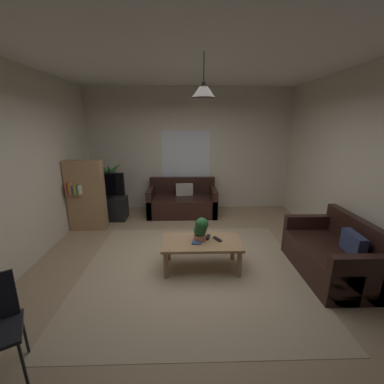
{
  "coord_description": "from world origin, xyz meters",
  "views": [
    {
      "loc": [
        -0.1,
        -3.3,
        2.07
      ],
      "look_at": [
        0.0,
        0.3,
        1.05
      ],
      "focal_mm": 22.69,
      "sensor_mm": 36.0,
      "label": 1
    }
  ],
  "objects_px": {
    "potted_plant_on_table": "(201,229)",
    "couch_under_window": "(182,203)",
    "potted_palm_corner": "(112,190)",
    "tv_stand": "(106,208)",
    "remote_on_table_0": "(217,239)",
    "remote_on_table_1": "(208,237)",
    "coffee_table": "(202,246)",
    "bookshelf_corner": "(86,196)",
    "pendant_lamp": "(204,89)",
    "tv": "(103,185)",
    "couch_right_side": "(332,256)",
    "book_on_table_0": "(196,243)"
  },
  "relations": [
    {
      "from": "couch_right_side",
      "to": "bookshelf_corner",
      "type": "bearing_deg",
      "value": -112.19
    },
    {
      "from": "remote_on_table_0",
      "to": "bookshelf_corner",
      "type": "height_order",
      "value": "bookshelf_corner"
    },
    {
      "from": "couch_right_side",
      "to": "remote_on_table_0",
      "type": "distance_m",
      "value": 1.62
    },
    {
      "from": "couch_right_side",
      "to": "book_on_table_0",
      "type": "height_order",
      "value": "couch_right_side"
    },
    {
      "from": "potted_plant_on_table",
      "to": "tv_stand",
      "type": "distance_m",
      "value": 2.81
    },
    {
      "from": "coffee_table",
      "to": "pendant_lamp",
      "type": "distance_m",
      "value": 2.11
    },
    {
      "from": "tv",
      "to": "potted_palm_corner",
      "type": "relative_size",
      "value": 0.73
    },
    {
      "from": "remote_on_table_1",
      "to": "potted_palm_corner",
      "type": "distance_m",
      "value": 3.22
    },
    {
      "from": "remote_on_table_0",
      "to": "couch_right_side",
      "type": "bearing_deg",
      "value": 142.76
    },
    {
      "from": "potted_palm_corner",
      "to": "tv_stand",
      "type": "bearing_deg",
      "value": -88.68
    },
    {
      "from": "potted_plant_on_table",
      "to": "potted_palm_corner",
      "type": "relative_size",
      "value": 0.29
    },
    {
      "from": "coffee_table",
      "to": "remote_on_table_0",
      "type": "height_order",
      "value": "remote_on_table_0"
    },
    {
      "from": "potted_plant_on_table",
      "to": "tv_stand",
      "type": "xyz_separation_m",
      "value": [
        -1.99,
        1.95,
        -0.37
      ]
    },
    {
      "from": "bookshelf_corner",
      "to": "pendant_lamp",
      "type": "distance_m",
      "value": 3.16
    },
    {
      "from": "book_on_table_0",
      "to": "potted_plant_on_table",
      "type": "height_order",
      "value": "potted_plant_on_table"
    },
    {
      "from": "book_on_table_0",
      "to": "remote_on_table_0",
      "type": "height_order",
      "value": "remote_on_table_0"
    },
    {
      "from": "tv_stand",
      "to": "tv",
      "type": "xyz_separation_m",
      "value": [
        -0.0,
        -0.02,
        0.54
      ]
    },
    {
      "from": "couch_under_window",
      "to": "tv",
      "type": "xyz_separation_m",
      "value": [
        -1.7,
        -0.3,
        0.51
      ]
    },
    {
      "from": "couch_right_side",
      "to": "coffee_table",
      "type": "xyz_separation_m",
      "value": [
        -1.83,
        0.19,
        0.09
      ]
    },
    {
      "from": "coffee_table",
      "to": "remote_on_table_0",
      "type": "xyz_separation_m",
      "value": [
        0.23,
        0.04,
        0.08
      ]
    },
    {
      "from": "pendant_lamp",
      "to": "book_on_table_0",
      "type": "bearing_deg",
      "value": -140.95
    },
    {
      "from": "bookshelf_corner",
      "to": "tv_stand",
      "type": "bearing_deg",
      "value": 70.7
    },
    {
      "from": "remote_on_table_1",
      "to": "tv_stand",
      "type": "xyz_separation_m",
      "value": [
        -2.1,
        1.88,
        -0.2
      ]
    },
    {
      "from": "pendant_lamp",
      "to": "remote_on_table_0",
      "type": "bearing_deg",
      "value": 9.33
    },
    {
      "from": "book_on_table_0",
      "to": "pendant_lamp",
      "type": "relative_size",
      "value": 0.25
    },
    {
      "from": "potted_palm_corner",
      "to": "potted_plant_on_table",
      "type": "bearing_deg",
      "value": -51.27
    },
    {
      "from": "couch_under_window",
      "to": "bookshelf_corner",
      "type": "height_order",
      "value": "bookshelf_corner"
    },
    {
      "from": "potted_palm_corner",
      "to": "bookshelf_corner",
      "type": "relative_size",
      "value": 0.89
    },
    {
      "from": "couch_under_window",
      "to": "potted_palm_corner",
      "type": "xyz_separation_m",
      "value": [
        -1.71,
        0.27,
        0.25
      ]
    },
    {
      "from": "couch_under_window",
      "to": "tv_stand",
      "type": "bearing_deg",
      "value": -170.54
    },
    {
      "from": "couch_right_side",
      "to": "potted_plant_on_table",
      "type": "xyz_separation_m",
      "value": [
        -1.84,
        0.22,
        0.34
      ]
    },
    {
      "from": "remote_on_table_0",
      "to": "tv",
      "type": "distance_m",
      "value": 2.97
    },
    {
      "from": "book_on_table_0",
      "to": "remote_on_table_1",
      "type": "xyz_separation_m",
      "value": [
        0.18,
        0.17,
        0.0
      ]
    },
    {
      "from": "couch_right_side",
      "to": "tv_stand",
      "type": "xyz_separation_m",
      "value": [
        -3.83,
        2.17,
        -0.03
      ]
    },
    {
      "from": "remote_on_table_0",
      "to": "remote_on_table_1",
      "type": "bearing_deg",
      "value": -56.37
    },
    {
      "from": "tv_stand",
      "to": "book_on_table_0",
      "type": "bearing_deg",
      "value": -46.75
    },
    {
      "from": "coffee_table",
      "to": "potted_plant_on_table",
      "type": "bearing_deg",
      "value": 112.02
    },
    {
      "from": "couch_right_side",
      "to": "potted_palm_corner",
      "type": "relative_size",
      "value": 1.1
    },
    {
      "from": "coffee_table",
      "to": "bookshelf_corner",
      "type": "xyz_separation_m",
      "value": [
        -2.19,
        1.45,
        0.34
      ]
    },
    {
      "from": "couch_under_window",
      "to": "remote_on_table_0",
      "type": "height_order",
      "value": "couch_under_window"
    },
    {
      "from": "potted_palm_corner",
      "to": "pendant_lamp",
      "type": "relative_size",
      "value": 2.44
    },
    {
      "from": "couch_right_side",
      "to": "tv",
      "type": "distance_m",
      "value": 4.42
    },
    {
      "from": "couch_right_side",
      "to": "pendant_lamp",
      "type": "xyz_separation_m",
      "value": [
        -1.83,
        0.19,
        2.19
      ]
    },
    {
      "from": "potted_plant_on_table",
      "to": "tv_stand",
      "type": "bearing_deg",
      "value": 135.64
    },
    {
      "from": "potted_plant_on_table",
      "to": "couch_under_window",
      "type": "bearing_deg",
      "value": 97.48
    },
    {
      "from": "couch_right_side",
      "to": "tv_stand",
      "type": "bearing_deg",
      "value": -119.51
    },
    {
      "from": "remote_on_table_1",
      "to": "potted_palm_corner",
      "type": "relative_size",
      "value": 0.13
    },
    {
      "from": "coffee_table",
      "to": "pendant_lamp",
      "type": "xyz_separation_m",
      "value": [
        0.0,
        -0.0,
        2.11
      ]
    },
    {
      "from": "remote_on_table_1",
      "to": "bookshelf_corner",
      "type": "bearing_deg",
      "value": 163.7
    },
    {
      "from": "remote_on_table_0",
      "to": "potted_plant_on_table",
      "type": "distance_m",
      "value": 0.3
    }
  ]
}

